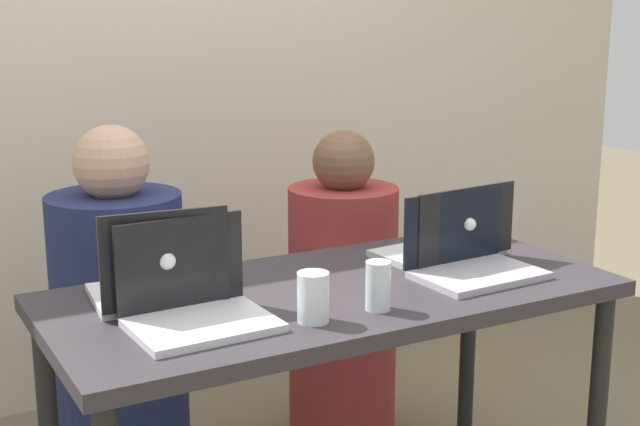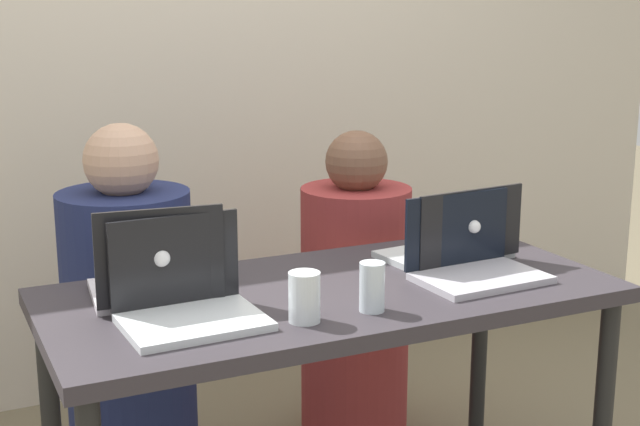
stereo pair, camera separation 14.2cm
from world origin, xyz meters
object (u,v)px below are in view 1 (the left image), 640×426
person_on_right (343,302)px  laptop_back_right (447,242)px  laptop_back_left (159,282)px  laptop_front_left (194,302)px  person_on_left (121,333)px  water_glass_center (378,289)px  water_glass_left (313,301)px  laptop_front_right (470,258)px

person_on_right → laptop_back_right: 0.62m
laptop_back_left → laptop_front_left: size_ratio=1.02×
laptop_front_left → person_on_left: bearing=86.5°
laptop_front_left → person_on_right: bearing=38.7°
person_on_right → laptop_front_left: size_ratio=3.31×
water_glass_center → water_glass_left: bearing=179.4°
person_on_left → person_on_right: 0.76m
water_glass_left → person_on_right: bearing=55.6°
laptop_back_left → laptop_front_left: (0.02, -0.17, -0.00)m
person_on_right → laptop_back_left: bearing=45.4°
laptop_front_right → person_on_left: bearing=135.3°
person_on_left → laptop_back_right: (0.79, -0.52, 0.30)m
person_on_right → laptop_back_right: size_ratio=2.86×
laptop_front_right → water_glass_left: laptop_front_right is taller
laptop_back_left → laptop_front_right: (0.79, -0.18, -0.01)m
person_on_right → laptop_back_left: size_ratio=3.25×
laptop_front_right → laptop_back_right: (0.04, 0.15, 0.00)m
person_on_right → water_glass_left: 1.02m
water_glass_left → laptop_front_right: bearing=12.1°
laptop_back_left → water_glass_left: bearing=138.0°
person_on_left → laptop_front_left: 0.74m
laptop_back_left → water_glass_center: size_ratio=2.76×
laptop_front_left → laptop_front_right: bearing=-2.4°
water_glass_left → water_glass_center: size_ratio=0.99×
person_on_right → water_glass_left: person_on_right is taller
laptop_back_right → water_glass_center: laptop_back_right is taller
laptop_back_right → laptop_front_right: bearing=69.4°
laptop_front_right → laptop_front_left: 0.77m
person_on_right → person_on_left: bearing=13.4°
water_glass_center → person_on_right: bearing=65.0°
person_on_right → laptop_front_right: (-0.01, -0.68, 0.33)m
laptop_front_right → laptop_back_right: laptop_back_right is taller
laptop_front_right → person_on_right: bearing=86.4°
person_on_left → water_glass_center: size_ratio=9.54×
laptop_back_left → laptop_back_right: laptop_back_left is taller
person_on_right → laptop_front_left: person_on_right is taller
person_on_right → laptop_back_right: bearing=106.7°
person_on_right → laptop_front_right: bearing=102.5°
laptop_back_left → person_on_right: bearing=-142.1°
person_on_left → laptop_front_left: (-0.02, -0.67, 0.30)m
laptop_back_left → laptop_front_right: bearing=173.5°
laptop_back_left → laptop_back_right: bearing=-175.6°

